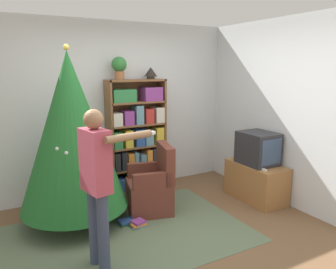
{
  "coord_description": "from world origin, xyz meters",
  "views": [
    {
      "loc": [
        -1.69,
        -2.88,
        1.94
      ],
      "look_at": [
        0.35,
        0.85,
        1.05
      ],
      "focal_mm": 35.0,
      "sensor_mm": 36.0,
      "label": 1
    }
  ],
  "objects_px": {
    "bookshelf": "(137,137)",
    "armchair": "(152,188)",
    "christmas_tree": "(71,132)",
    "television": "(258,148)",
    "standing_person": "(97,177)",
    "potted_plant": "(119,66)",
    "table_lamp": "(151,72)"
  },
  "relations": [
    {
      "from": "television",
      "to": "potted_plant",
      "type": "height_order",
      "value": "potted_plant"
    },
    {
      "from": "standing_person",
      "to": "armchair",
      "type": "bearing_deg",
      "value": 120.15
    },
    {
      "from": "table_lamp",
      "to": "armchair",
      "type": "bearing_deg",
      "value": -115.81
    },
    {
      "from": "standing_person",
      "to": "potted_plant",
      "type": "distance_m",
      "value": 2.2
    },
    {
      "from": "table_lamp",
      "to": "potted_plant",
      "type": "bearing_deg",
      "value": 180.0
    },
    {
      "from": "bookshelf",
      "to": "television",
      "type": "xyz_separation_m",
      "value": [
        1.37,
        -1.2,
        -0.07
      ]
    },
    {
      "from": "bookshelf",
      "to": "armchair",
      "type": "distance_m",
      "value": 0.99
    },
    {
      "from": "christmas_tree",
      "to": "television",
      "type": "bearing_deg",
      "value": -12.06
    },
    {
      "from": "christmas_tree",
      "to": "standing_person",
      "type": "distance_m",
      "value": 1.08
    },
    {
      "from": "television",
      "to": "standing_person",
      "type": "relative_size",
      "value": 0.34
    },
    {
      "from": "bookshelf",
      "to": "standing_person",
      "type": "xyz_separation_m",
      "value": [
        -1.16,
        -1.73,
        0.07
      ]
    },
    {
      "from": "armchair",
      "to": "potted_plant",
      "type": "distance_m",
      "value": 1.82
    },
    {
      "from": "standing_person",
      "to": "potted_plant",
      "type": "xyz_separation_m",
      "value": [
        0.9,
        1.73,
        1.01
      ]
    },
    {
      "from": "christmas_tree",
      "to": "potted_plant",
      "type": "height_order",
      "value": "christmas_tree"
    },
    {
      "from": "television",
      "to": "christmas_tree",
      "type": "bearing_deg",
      "value": 167.94
    },
    {
      "from": "standing_person",
      "to": "christmas_tree",
      "type": "bearing_deg",
      "value": 167.41
    },
    {
      "from": "television",
      "to": "potted_plant",
      "type": "relative_size",
      "value": 1.6
    },
    {
      "from": "bookshelf",
      "to": "television",
      "type": "distance_m",
      "value": 1.82
    },
    {
      "from": "christmas_tree",
      "to": "standing_person",
      "type": "xyz_separation_m",
      "value": [
        -0.02,
        -1.06,
        -0.24
      ]
    },
    {
      "from": "bookshelf",
      "to": "armchair",
      "type": "height_order",
      "value": "bookshelf"
    },
    {
      "from": "bookshelf",
      "to": "standing_person",
      "type": "height_order",
      "value": "bookshelf"
    },
    {
      "from": "standing_person",
      "to": "table_lamp",
      "type": "bearing_deg",
      "value": 129.23
    },
    {
      "from": "bookshelf",
      "to": "christmas_tree",
      "type": "distance_m",
      "value": 1.36
    },
    {
      "from": "table_lamp",
      "to": "christmas_tree",
      "type": "bearing_deg",
      "value": -154.07
    },
    {
      "from": "television",
      "to": "table_lamp",
      "type": "relative_size",
      "value": 2.63
    },
    {
      "from": "television",
      "to": "table_lamp",
      "type": "height_order",
      "value": "table_lamp"
    },
    {
      "from": "armchair",
      "to": "standing_person",
      "type": "xyz_separation_m",
      "value": [
        -1.0,
        -0.9,
        0.6
      ]
    },
    {
      "from": "potted_plant",
      "to": "television",
      "type": "bearing_deg",
      "value": -36.7
    },
    {
      "from": "standing_person",
      "to": "potted_plant",
      "type": "height_order",
      "value": "potted_plant"
    },
    {
      "from": "television",
      "to": "table_lamp",
      "type": "distance_m",
      "value": 1.96
    },
    {
      "from": "christmas_tree",
      "to": "standing_person",
      "type": "bearing_deg",
      "value": -90.86
    },
    {
      "from": "christmas_tree",
      "to": "armchair",
      "type": "height_order",
      "value": "christmas_tree"
    }
  ]
}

